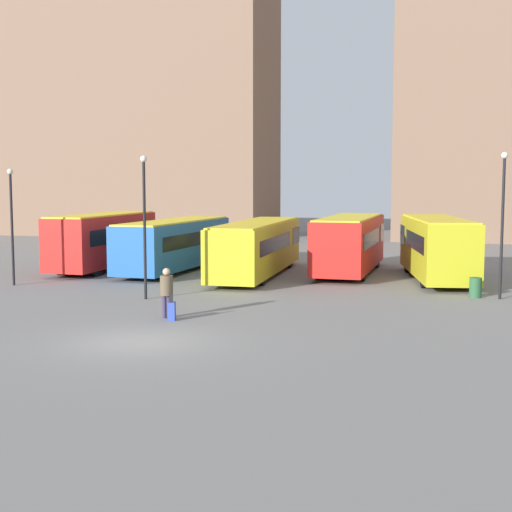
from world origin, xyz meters
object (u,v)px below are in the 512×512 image
at_px(suitcase, 172,311).
at_px(lamp_post_2, 12,217).
at_px(bus_4, 437,246).
at_px(lamp_post_0, 503,214).
at_px(lamp_post_1, 144,216).
at_px(bus_0, 104,239).
at_px(traveler, 167,288).
at_px(bus_2, 257,246).
at_px(bus_1, 175,243).
at_px(bus_3, 350,242).
at_px(trash_bin, 475,288).

distance_m(suitcase, lamp_post_2, 12.62).
height_order(bus_4, suitcase, bus_4).
relative_size(lamp_post_0, lamp_post_2, 1.11).
bearing_deg(lamp_post_0, lamp_post_2, -177.44).
relative_size(bus_4, lamp_post_0, 1.60).
relative_size(bus_4, lamp_post_1, 1.64).
relative_size(bus_0, traveler, 5.11).
height_order(traveler, lamp_post_1, lamp_post_1).
xyz_separation_m(traveler, lamp_post_2, (-10.03, 6.18, 2.19)).
bearing_deg(traveler, bus_0, 22.10).
relative_size(bus_0, bus_4, 0.94).
height_order(bus_0, traveler, bus_0).
relative_size(bus_0, bus_2, 0.78).
height_order(suitcase, lamp_post_1, lamp_post_1).
bearing_deg(lamp_post_2, bus_1, 52.45).
bearing_deg(lamp_post_1, bus_4, 37.23).
bearing_deg(bus_0, lamp_post_1, -144.00).
xyz_separation_m(bus_2, bus_3, (4.68, 1.97, 0.12)).
bearing_deg(bus_3, bus_1, 99.75).
bearing_deg(lamp_post_0, bus_4, 113.76).
xyz_separation_m(traveler, suitcase, (0.33, -0.39, -0.74)).
bearing_deg(bus_2, lamp_post_1, 162.22).
height_order(lamp_post_2, trash_bin, lamp_post_2).
height_order(bus_2, bus_4, bus_4).
bearing_deg(lamp_post_0, suitcase, -147.38).
bearing_deg(suitcase, lamp_post_1, 21.42).
distance_m(bus_1, bus_4, 14.10).
relative_size(bus_0, bus_1, 0.87).
height_order(bus_2, suitcase, bus_2).
bearing_deg(bus_2, bus_1, 79.90).
distance_m(traveler, trash_bin, 13.43).
height_order(bus_3, trash_bin, bus_3).
bearing_deg(bus_3, bus_2, 115.94).
xyz_separation_m(bus_2, traveler, (-0.44, -12.58, -0.47)).
height_order(bus_3, traveler, bus_3).
relative_size(bus_1, lamp_post_1, 1.79).
relative_size(bus_2, trash_bin, 14.02).
xyz_separation_m(bus_0, traveler, (8.56, -13.01, -0.62)).
relative_size(bus_3, traveler, 5.41).
bearing_deg(traveler, bus_4, -48.02).
xyz_separation_m(bus_0, lamp_post_2, (-1.47, -6.83, 1.57)).
height_order(bus_1, bus_4, bus_4).
height_order(bus_1, suitcase, bus_1).
bearing_deg(lamp_post_1, bus_0, 123.96).
xyz_separation_m(bus_2, lamp_post_0, (11.72, -5.41, 2.03)).
distance_m(lamp_post_1, trash_bin, 14.34).
bearing_deg(bus_1, suitcase, -156.42).
height_order(bus_3, lamp_post_1, lamp_post_1).
bearing_deg(bus_3, suitcase, 165.32).
distance_m(bus_2, bus_4, 9.21).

